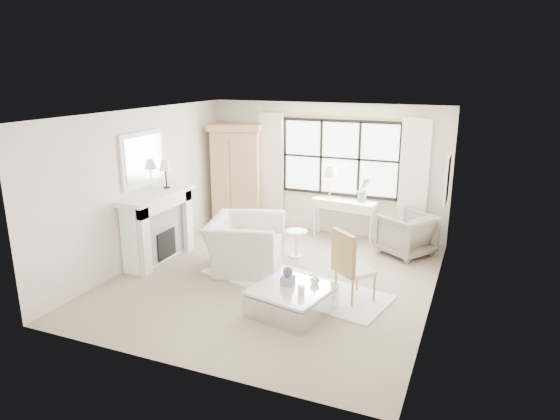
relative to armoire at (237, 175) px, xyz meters
The scene contains 32 objects.
floor 3.26m from the armoire, 51.69° to the right, with size 5.50×5.50×0.00m, color tan.
ceiling 3.43m from the armoire, 51.69° to the right, with size 5.50×5.50×0.00m, color silver.
wall_back 1.94m from the armoire, 10.47° to the left, with size 5.00×5.00×0.00m, color silver.
wall_front 5.49m from the armoire, 69.79° to the right, with size 5.00×5.00×0.00m, color silver.
wall_left 2.48m from the armoire, 104.14° to the right, with size 5.50×5.50×0.00m, color beige.
wall_right 5.01m from the armoire, 28.63° to the right, with size 5.50×5.50×0.00m, color beige.
window_pane 2.27m from the armoire, ahead, with size 2.40×0.02×1.50m, color white.
window_frame 2.27m from the armoire, ahead, with size 2.50×0.04×1.50m, color black, non-canonical shape.
curtain_rod 2.58m from the armoire, ahead, with size 0.04×0.04×3.30m, color gold.
curtain_left 0.75m from the armoire, 19.80° to the left, with size 0.55×0.10×2.47m, color beige.
curtain_right 3.71m from the armoire, ahead, with size 0.55×0.10×2.47m, color white.
fireplace 2.48m from the armoire, 98.95° to the right, with size 0.58×1.66×1.26m.
mirror_frame 2.56m from the armoire, 103.46° to the right, with size 0.05×1.15×0.95m, color white.
mirror_glass 2.56m from the armoire, 102.78° to the right, with size 0.02×1.00×0.80m, color silver.
art_frame 4.44m from the armoire, ahead, with size 0.04×0.62×0.82m, color white.
art_canvas 4.42m from the armoire, ahead, with size 0.01×0.52×0.72m, color beige.
mantel_lamp 2.14m from the armoire, 100.24° to the right, with size 0.22×0.22×0.51m.
armoire is the anchor object (origin of this frame).
console_table 2.51m from the armoire, ahead, with size 1.35×0.62×0.80m.
console_lamp 2.09m from the armoire, ahead, with size 0.28×0.28×0.69m.
orchid_plant 2.77m from the armoire, ahead, with size 0.27×0.22×0.49m, color #54704A.
side_table 2.43m from the armoire, 34.90° to the right, with size 0.40×0.40×0.51m.
rug_left 2.98m from the armoire, 56.22° to the right, with size 1.56×1.10×0.03m, color white.
rug_right 4.26m from the armoire, 41.39° to the right, with size 1.46×1.09×0.03m, color white.
club_armchair 2.58m from the armoire, 59.57° to the right, with size 1.36×1.19×0.88m, color beige.
wingback_chair 3.81m from the armoire, ahead, with size 0.84×0.86×0.79m, color gray.
french_chair 4.32m from the armoire, 38.83° to the right, with size 0.68×0.68×1.08m.
coffee_table 4.37m from the armoire, 52.58° to the right, with size 1.19×1.19×0.38m.
planter_box 4.21m from the armoire, 52.89° to the right, with size 0.17×0.17×0.13m, color gray.
planter_flowers 4.19m from the armoire, 52.89° to the right, with size 0.14×0.14×0.14m, color #5E2F76.
pillar_candle 4.55m from the armoire, 51.69° to the right, with size 0.10×0.10×0.12m, color white.
coffee_vase 4.30m from the armoire, 47.79° to the right, with size 0.14×0.14×0.15m, color silver.
Camera 1 is at (3.02, -7.00, 3.34)m, focal length 32.00 mm.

